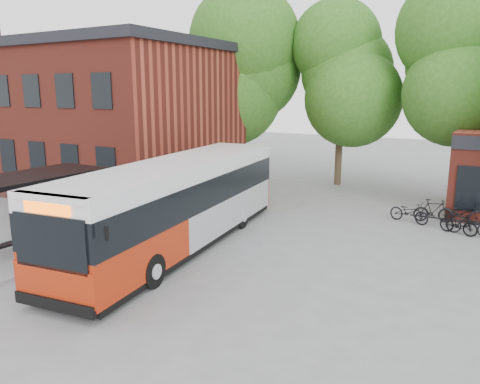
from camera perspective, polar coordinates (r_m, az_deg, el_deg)
The scene contains 13 objects.
ground at distance 16.31m, azimuth -11.07°, elevation -8.78°, with size 100.00×100.00×0.00m, color slate.
station_building at distance 30.88m, azimuth -18.96°, elevation 8.67°, with size 18.40×10.40×8.50m, color maroon, non-canonical shape.
bus_shelter at distance 18.46m, azimuth -23.99°, elevation -2.44°, with size 3.60×7.00×2.90m, color black, non-canonical shape.
bike_rail at distance 22.17m, azimuth 26.64°, elevation -3.74°, with size 5.20×0.10×0.38m, color black, non-canonical shape.
tree_0 at distance 31.82m, azimuth -0.68°, elevation 11.65°, with size 7.92×7.92×11.00m, color #275617, non-canonical shape.
tree_1 at distance 29.87m, azimuth 12.21°, elevation 10.78°, with size 7.92×7.92×10.40m, color #275617, non-canonical shape.
tree_2 at distance 27.52m, azimuth 25.81°, elevation 10.40°, with size 7.92×7.92×11.00m, color #275617, non-canonical shape.
city_bus at distance 17.63m, azimuth -7.43°, elevation -1.51°, with size 2.74×12.86×3.27m, color #9F230A, non-canonical shape.
bicycle_0 at distance 22.31m, azimuth 19.92°, elevation -2.30°, with size 0.64×1.82×0.96m, color black.
bicycle_1 at distance 22.78m, azimuth 22.53°, elevation -2.11°, with size 0.49×1.74×1.04m, color black.
bicycle_2 at distance 22.96m, azimuth 25.38°, elevation -2.30°, with size 0.67×1.91×1.00m, color black.
bicycle_3 at distance 21.25m, azimuth 25.10°, elevation -3.46°, with size 0.44×1.57×0.94m, color black.
bicycle_4 at distance 21.31m, azimuth 26.20°, elevation -3.51°, with size 0.63×1.80×0.95m, color black.
Camera 1 is at (10.10, -11.44, 5.75)m, focal length 35.00 mm.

